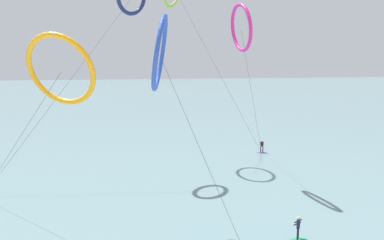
% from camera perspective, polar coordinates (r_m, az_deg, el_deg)
% --- Properties ---
extents(sea_water, '(400.00, 200.00, 0.08)m').
position_cam_1_polar(sea_water, '(116.89, -6.94, 3.66)').
color(sea_water, slate).
rests_on(sea_water, ground).
extents(surfer_emerald, '(1.40, 0.72, 1.70)m').
position_cam_1_polar(surfer_emerald, '(26.61, 16.52, -16.39)').
color(surfer_emerald, '#199351').
rests_on(surfer_emerald, ground).
extents(surfer_violet, '(1.40, 0.69, 1.70)m').
position_cam_1_polar(surfer_violet, '(48.18, 11.05, -4.28)').
color(surfer_violet, purple).
rests_on(surfer_violet, ground).
extents(kite_magenta, '(6.87, 11.79, 17.63)m').
position_cam_1_polar(kite_magenta, '(35.99, 7.82, 14.33)').
color(kite_magenta, '#CC288E').
rests_on(kite_magenta, ground).
extents(kite_amber, '(11.74, 10.36, 14.08)m').
position_cam_1_polar(kite_amber, '(25.10, -20.20, 7.49)').
color(kite_amber, orange).
rests_on(kite_amber, ground).
extents(kite_cobalt, '(5.66, 10.62, 15.37)m').
position_cam_1_polar(kite_cobalt, '(25.01, -5.14, 10.54)').
color(kite_cobalt, '#2647B7').
rests_on(kite_cobalt, ground).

